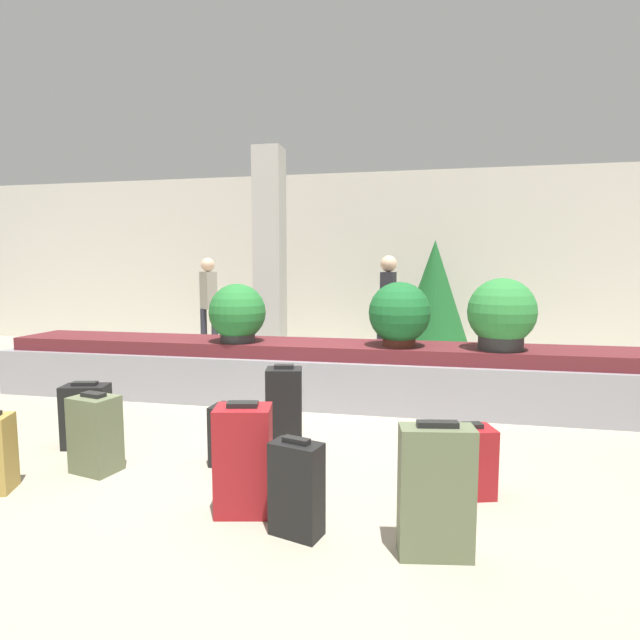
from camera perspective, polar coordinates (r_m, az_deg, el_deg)
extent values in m
plane|color=#9E937F|center=(4.13, -4.82, -15.27)|extent=(18.00, 18.00, 0.00)
cube|color=beige|center=(9.26, 4.77, 6.68)|extent=(18.00, 0.06, 3.20)
cube|color=gray|center=(5.61, 0.00, -6.69)|extent=(7.56, 0.90, 0.52)
cube|color=#5B1E23|center=(5.55, 0.00, -3.33)|extent=(7.26, 0.74, 0.15)
cube|color=beige|center=(7.36, -5.75, 6.83)|extent=(0.40, 0.40, 3.20)
cube|color=black|center=(4.66, -25.14, -9.92)|extent=(0.40, 0.28, 0.53)
cube|color=black|center=(4.59, -25.30, -6.57)|extent=(0.21, 0.12, 0.03)
cube|color=maroon|center=(3.53, 16.40, -15.27)|extent=(0.39, 0.31, 0.46)
cube|color=black|center=(3.45, 16.52, -11.48)|extent=(0.20, 0.13, 0.03)
cube|color=black|center=(3.93, -10.19, -12.90)|extent=(0.30, 0.20, 0.46)
cube|color=black|center=(3.86, -10.26, -9.47)|extent=(0.16, 0.08, 0.03)
cube|color=black|center=(2.95, -2.70, -18.74)|extent=(0.32, 0.23, 0.53)
cube|color=black|center=(2.84, -2.73, -13.58)|extent=(0.17, 0.10, 0.03)
cube|color=black|center=(3.88, -4.11, -10.89)|extent=(0.30, 0.26, 0.74)
cube|color=black|center=(3.79, -4.15, -5.32)|extent=(0.16, 0.10, 0.03)
cube|color=#5B6647|center=(4.10, -24.29, -11.80)|extent=(0.36, 0.30, 0.56)
cube|color=black|center=(4.02, -24.48, -7.77)|extent=(0.19, 0.12, 0.03)
cube|color=maroon|center=(3.19, -8.73, -15.53)|extent=(0.38, 0.30, 0.66)
cube|color=black|center=(3.08, -8.84, -9.52)|extent=(0.20, 0.12, 0.03)
cube|color=#5B6647|center=(2.79, 13.10, -18.61)|extent=(0.40, 0.23, 0.69)
cube|color=black|center=(2.66, 13.29, -11.51)|extent=(0.22, 0.09, 0.03)
cylinder|color=#2D2D2D|center=(5.36, 19.94, -2.14)|extent=(0.44, 0.44, 0.20)
sphere|color=#2D7F38|center=(5.33, 20.06, 0.91)|extent=(0.67, 0.67, 0.67)
cylinder|color=#2D2D2D|center=(5.64, -9.39, -1.67)|extent=(0.38, 0.38, 0.16)
sphere|color=#236B2D|center=(5.61, -9.43, 0.90)|extent=(0.63, 0.63, 0.63)
cylinder|color=#4C2319|center=(5.32, 9.02, -2.04)|extent=(0.34, 0.34, 0.18)
sphere|color=#195B28|center=(5.29, 9.07, 0.82)|extent=(0.65, 0.65, 0.65)
cylinder|color=#282833|center=(7.25, 6.92, -2.70)|extent=(0.11, 0.11, 0.80)
cylinder|color=#282833|center=(7.24, 8.50, -2.74)|extent=(0.11, 0.11, 0.80)
cube|color=#232328|center=(7.17, 7.79, 2.93)|extent=(0.22, 0.34, 0.63)
sphere|color=beige|center=(7.16, 7.84, 6.39)|extent=(0.23, 0.23, 0.23)
cylinder|color=#282833|center=(8.77, -13.13, -1.31)|extent=(0.11, 0.11, 0.79)
cylinder|color=#282833|center=(8.69, -11.93, -1.35)|extent=(0.11, 0.11, 0.79)
cube|color=gray|center=(8.67, -12.64, 3.33)|extent=(0.36, 0.35, 0.63)
sphere|color=beige|center=(8.66, -12.71, 6.17)|extent=(0.23, 0.23, 0.23)
cylinder|color=#4C331E|center=(8.16, 12.75, -4.03)|extent=(0.16, 0.16, 0.18)
cone|color=#195623|center=(8.05, 12.91, 2.72)|extent=(1.16, 1.16, 1.74)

